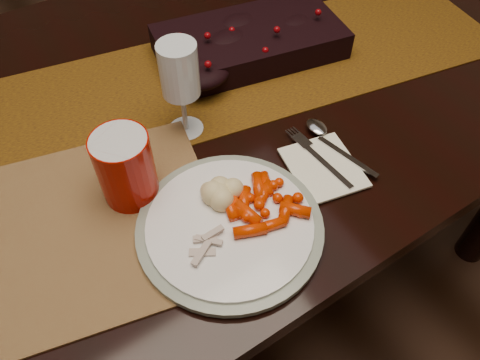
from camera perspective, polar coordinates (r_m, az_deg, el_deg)
floor at (r=1.55m, az=-5.51°, el=-11.68°), size 5.00×5.00×0.00m
dining_table at (r=1.23m, az=-6.81°, el=-3.65°), size 1.80×1.00×0.75m
table_runner at (r=0.97m, az=-12.69°, el=9.72°), size 1.66×0.62×0.00m
centerpiece at (r=1.04m, az=1.20°, el=16.95°), size 0.42×0.27×0.08m
placemat_main at (r=0.79m, az=-20.76°, el=-6.16°), size 0.55×0.46×0.00m
dinner_plate at (r=0.73m, az=-1.25°, el=-5.63°), size 0.33×0.33×0.02m
baby_carrots at (r=0.74m, az=2.78°, el=-3.11°), size 0.13×0.11×0.02m
mashed_potatoes at (r=0.75m, az=-1.90°, el=-0.75°), size 0.09×0.08×0.04m
turkey_shreds at (r=0.70m, az=-3.94°, el=-7.60°), size 0.09×0.08×0.02m
napkin at (r=0.83m, az=10.12°, el=1.54°), size 0.14×0.16×0.00m
fork at (r=0.83m, az=9.90°, el=2.43°), size 0.03×0.15×0.00m
spoon at (r=0.86m, az=11.79°, el=3.96°), size 0.06×0.16×0.00m
red_cup at (r=0.76m, az=-13.77°, el=1.45°), size 0.12×0.12×0.13m
wine_glass at (r=0.83m, az=-7.13°, el=10.70°), size 0.09×0.09×0.19m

